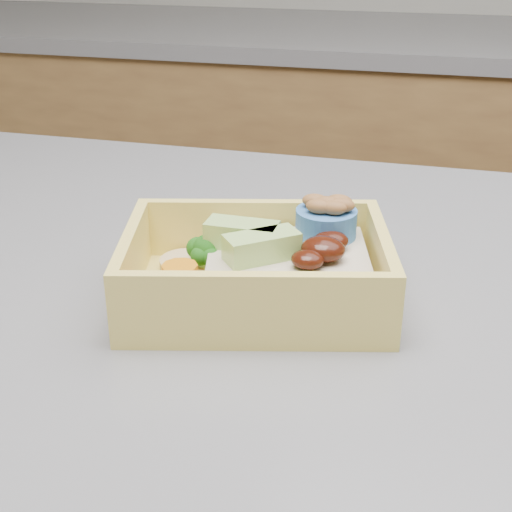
# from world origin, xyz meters

# --- Properties ---
(back_cabinets) EXTENTS (3.20, 0.62, 2.30)m
(back_cabinets) POSITION_xyz_m (0.00, 1.23, 0.89)
(back_cabinets) COLOR brown
(back_cabinets) RESTS_ON ground
(bento_box) EXTENTS (0.18, 0.15, 0.06)m
(bento_box) POSITION_xyz_m (-0.21, 0.02, 0.94)
(bento_box) COLOR #ECD361
(bento_box) RESTS_ON island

